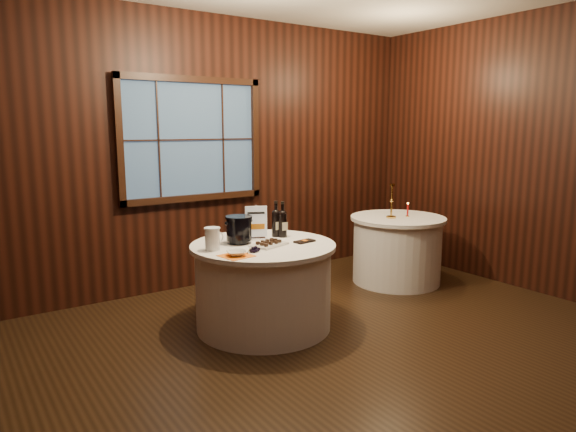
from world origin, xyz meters
TOP-DOWN VIEW (x-y plane):
  - ground at (0.00, 0.00)m, footprint 6.00×6.00m
  - back_wall at (0.00, 2.48)m, footprint 6.00×0.10m
  - main_table at (0.00, 1.00)m, footprint 1.28×1.28m
  - side_table at (2.00, 1.30)m, footprint 1.08×1.08m
  - sign_stand at (0.04, 1.18)m, footprint 0.19×0.16m
  - port_bottle_left at (0.26, 1.19)m, footprint 0.08×0.08m
  - port_bottle_right at (0.30, 1.13)m, footprint 0.08×0.08m
  - ice_bucket at (-0.16, 1.14)m, footprint 0.24×0.24m
  - chocolate_plate at (0.00, 0.91)m, footprint 0.36×0.29m
  - chocolate_box at (0.34, 0.84)m, footprint 0.20×0.12m
  - grape_bunch at (-0.21, 0.77)m, footprint 0.18×0.10m
  - glass_pitcher at (-0.47, 1.04)m, footprint 0.18×0.13m
  - orange_napkin at (-0.41, 0.75)m, footprint 0.26×0.26m
  - cracker_bowl at (-0.41, 0.75)m, footprint 0.19×0.19m
  - brass_candlestick at (1.88, 1.29)m, footprint 0.11×0.11m
  - red_candle at (2.09, 1.24)m, footprint 0.04×0.04m

SIDE VIEW (x-z plane):
  - ground at x=0.00m, z-range 0.00..0.00m
  - main_table at x=0.00m, z-range 0.00..0.77m
  - side_table at x=2.00m, z-range 0.00..0.77m
  - orange_napkin at x=-0.41m, z-range 0.77..0.77m
  - chocolate_box at x=0.34m, z-range 0.77..0.79m
  - chocolate_plate at x=0.00m, z-range 0.77..0.81m
  - grape_bunch at x=-0.21m, z-range 0.77..0.81m
  - cracker_bowl at x=-0.41m, z-range 0.77..0.81m
  - red_candle at x=2.09m, z-range 0.75..0.92m
  - glass_pitcher at x=-0.47m, z-range 0.77..0.96m
  - sign_stand at x=0.04m, z-range 0.72..1.04m
  - ice_bucket at x=-0.16m, z-range 0.78..1.02m
  - brass_candlestick at x=1.88m, z-range 0.72..1.11m
  - port_bottle_right at x=0.30m, z-range 0.75..1.08m
  - port_bottle_left at x=0.26m, z-range 0.75..1.09m
  - back_wall at x=0.00m, z-range 0.04..3.04m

